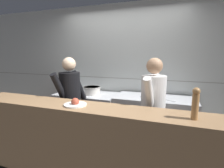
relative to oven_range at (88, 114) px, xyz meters
The scene contains 11 objects.
wall_back_tiled 1.13m from the oven_range, 33.62° to the left, with size 8.00×0.06×2.60m.
oven_range is the anchor object (origin of this frame).
prep_counter 1.30m from the oven_range, ahead, with size 1.37×0.65×0.90m.
pass_counter 1.41m from the oven_range, 60.47° to the right, with size 3.42×0.45×1.03m.
stock_pot 0.52m from the oven_range, 10.83° to the right, with size 0.33×0.33×0.14m.
mixing_bowl_steel 1.28m from the oven_range, ahead, with size 0.27×0.27×0.09m.
chefs_knife 1.50m from the oven_range, ahead, with size 0.36×0.20×0.02m.
plated_dish_main 1.47m from the oven_range, 68.60° to the right, with size 0.27×0.27×0.10m.
pepper_mill 2.31m from the oven_range, 35.19° to the right, with size 0.07×0.07×0.31m.
chef_head_cook 0.83m from the oven_range, 85.03° to the right, with size 0.39×0.69×1.59m.
chef_sous 1.58m from the oven_range, 27.25° to the right, with size 0.37×0.70×1.59m.
Camera 1 is at (0.98, -2.01, 1.64)m, focal length 28.00 mm.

